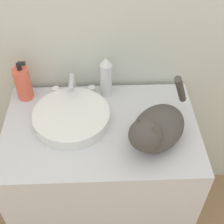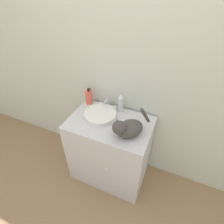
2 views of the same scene
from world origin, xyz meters
The scene contains 8 objects.
ground_plane centered at (0.00, 0.00, 0.00)m, with size 8.00×8.00×0.00m, color #997551.
wall_back centered at (0.00, 0.57, 1.25)m, with size 6.00×0.05×2.50m.
vanity_cabinet centered at (0.00, 0.26, 0.41)m, with size 0.80×0.54×0.81m.
sink_basin centered at (-0.12, 0.30, 0.84)m, with size 0.32×0.32×0.05m.
faucet centered at (-0.12, 0.46, 0.86)m, with size 0.19×0.12×0.12m.
cat centered at (0.21, 0.17, 0.89)m, with size 0.29×0.34×0.24m.
soap_bottle centered at (-0.33, 0.46, 0.89)m, with size 0.07×0.07×0.19m.
spray_bottle centered at (0.03, 0.46, 0.91)m, with size 0.05×0.05×0.20m.
Camera 2 is at (0.52, -0.87, 1.91)m, focal length 28.00 mm.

